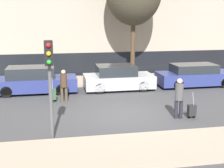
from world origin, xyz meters
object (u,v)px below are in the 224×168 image
parked_car_2 (196,76)px  trolley_left (53,94)px  trolley_right (192,110)px  parked_car_1 (118,78)px  traffic_light (49,70)px  pedestrian_left (64,84)px  pedestrian_right (179,96)px  parked_car_0 (34,81)px

parked_car_2 → trolley_left: (-8.45, -1.99, -0.25)m
trolley_right → parked_car_2: bearing=63.3°
parked_car_1 → parked_car_2: bearing=-0.1°
trolley_left → trolley_right: (5.63, -3.63, -0.04)m
parked_car_2 → trolley_right: bearing=-116.7°
trolley_left → traffic_light: bearing=-90.4°
parked_car_2 → trolley_right: (-2.82, -5.62, -0.29)m
pedestrian_left → pedestrian_right: bearing=-33.7°
pedestrian_left → trolley_right: bearing=-31.5°
parked_car_0 → trolley_left: (1.01, -2.08, -0.29)m
pedestrian_left → pedestrian_right: pedestrian_right is taller
pedestrian_right → trolley_left: bearing=-23.8°
parked_car_0 → pedestrian_right: (6.09, -5.61, 0.28)m
parked_car_1 → parked_car_2: 4.77m
parked_car_1 → traffic_light: (-3.72, -6.93, 1.78)m
parked_car_1 → parked_car_2: size_ratio=0.84×
parked_car_0 → traffic_light: 7.30m
trolley_left → trolley_right: 6.69m
pedestrian_left → trolley_left: bearing=-179.9°
pedestrian_right → traffic_light: bearing=26.3°
parked_car_1 → trolley_left: size_ratio=3.29×
parked_car_2 → trolley_left: parked_car_2 is taller
parked_car_1 → traffic_light: 8.07m
pedestrian_left → pedestrian_right: 5.72m
pedestrian_right → trolley_right: bearing=179.9°
pedestrian_left → parked_car_1: bearing=36.8°
parked_car_2 → trolley_left: size_ratio=3.93×
parked_car_1 → traffic_light: traffic_light is taller
trolley_left → trolley_right: bearing=-32.8°
trolley_left → pedestrian_right: (5.09, -3.52, 0.57)m
pedestrian_right → trolley_right: pedestrian_right is taller
parked_car_1 → pedestrian_left: 3.74m
pedestrian_left → trolley_right: size_ratio=1.42×
parked_car_1 → trolley_left: 4.20m
pedestrian_left → parked_car_2: bearing=18.2°
parked_car_2 → pedestrian_right: (-3.36, -5.51, 0.32)m
parked_car_2 → parked_car_0: bearing=179.4°
parked_car_2 → pedestrian_left: size_ratio=2.96×
parked_car_0 → pedestrian_left: 2.64m
parked_car_0 → trolley_left: 2.33m
pedestrian_right → trolley_right: 0.82m
traffic_light → parked_car_1: bearing=61.8°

